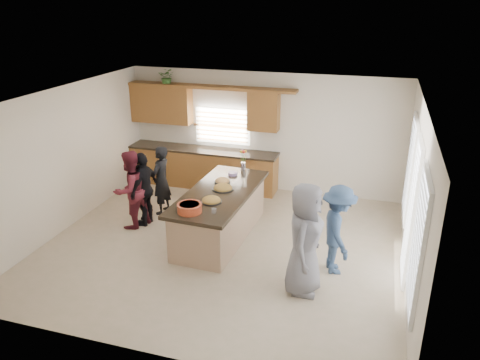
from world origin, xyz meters
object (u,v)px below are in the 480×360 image
(woman_left_front, at_px, (144,189))
(woman_right_front, at_px, (305,239))
(woman_left_back, at_px, (161,180))
(island, at_px, (220,215))
(woman_left_mid, at_px, (131,190))
(salad_bowl, at_px, (189,208))
(woman_right_back, at_px, (338,230))

(woman_left_front, bearing_deg, woman_right_front, 71.18)
(woman_left_back, relative_size, woman_right_front, 0.82)
(island, bearing_deg, woman_left_back, 159.56)
(woman_left_back, distance_m, woman_left_mid, 0.81)
(salad_bowl, distance_m, woman_left_front, 1.84)
(woman_left_mid, relative_size, woman_right_back, 1.03)
(woman_left_front, xyz_separation_m, woman_right_front, (3.49, -1.41, 0.14))
(woman_right_back, height_order, woman_right_front, woman_right_front)
(salad_bowl, height_order, woman_left_mid, woman_left_mid)
(woman_right_front, bearing_deg, woman_left_front, 70.85)
(island, xyz_separation_m, woman_right_front, (1.84, -1.32, 0.46))
(salad_bowl, bearing_deg, woman_left_mid, 151.13)
(woman_left_mid, bearing_deg, island, 113.96)
(woman_left_back, xyz_separation_m, woman_right_back, (3.82, -1.25, 0.03))
(woman_left_front, bearing_deg, salad_bowl, 56.17)
(woman_left_mid, height_order, woman_left_front, woman_left_mid)
(salad_bowl, xyz_separation_m, woman_right_front, (2.03, -0.31, -0.12))
(woman_left_mid, bearing_deg, salad_bowl, 81.96)
(island, bearing_deg, woman_left_mid, -174.35)
(island, bearing_deg, salad_bowl, -98.16)
(woman_left_back, bearing_deg, woman_right_front, 65.79)
(woman_left_back, bearing_deg, salad_bowl, 45.21)
(woman_right_back, bearing_deg, island, 56.98)
(salad_bowl, height_order, woman_left_front, woman_left_front)
(salad_bowl, relative_size, woman_left_mid, 0.26)
(island, height_order, salad_bowl, salad_bowl)
(island, xyz_separation_m, woman_left_front, (-1.65, 0.09, 0.31))
(woman_left_mid, distance_m, woman_left_front, 0.27)
(salad_bowl, height_order, woman_left_back, woman_left_back)
(island, height_order, woman_left_back, woman_left_back)
(salad_bowl, bearing_deg, woman_left_back, 129.11)
(salad_bowl, xyz_separation_m, woman_right_back, (2.46, 0.41, -0.26))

